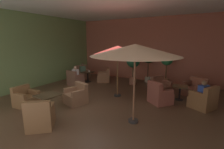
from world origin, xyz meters
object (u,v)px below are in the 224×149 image
armchair_front_left_east (83,74)px  patio_umbrella_center_beige (118,50)px  potted_tree_left_corner (133,64)px  potted_tree_mid_left (148,58)px  cafe_table_front_left (88,74)px  armchair_mid_center_south (159,95)px  armchair_mid_center_west (204,100)px  armchair_front_right_east (76,96)px  armchair_front_right_north (40,117)px  armchair_front_left_south (75,80)px  armchair_mid_center_east (161,87)px  patron_blue_shirt (204,90)px  patron_by_window (83,69)px  armchair_mid_center_north (195,89)px  patio_umbrella_tall_red (135,50)px  potted_tree_mid_right (167,64)px  armchair_front_right_south (26,99)px  cafe_table_mid_center (180,89)px  cafe_table_front_right (48,98)px  iced_drink_cup (89,71)px  armchair_front_left_north (104,77)px  patron_with_friend (75,73)px

armchair_front_left_east → patio_umbrella_center_beige: (3.77, -2.02, 1.82)m
potted_tree_left_corner → potted_tree_mid_left: 1.17m
cafe_table_front_left → armchair_mid_center_south: size_ratio=0.58×
armchair_front_left_east → armchair_mid_center_west: armchair_mid_center_west is taller
armchair_front_right_east → armchair_front_right_north: bearing=-78.2°
armchair_front_left_south → armchair_mid_center_west: (6.54, -0.09, 0.02)m
armchair_mid_center_east → patron_blue_shirt: bearing=-28.8°
patron_by_window → armchair_mid_center_north: bearing=-1.4°
armchair_mid_center_north → patio_umbrella_tall_red: size_ratio=0.41×
armchair_mid_center_south → potted_tree_mid_right: bearing=97.5°
cafe_table_front_left → armchair_front_right_east: size_ratio=0.67×
armchair_mid_center_east → armchair_front_right_south: bearing=-134.7°
armchair_front_right_south → armchair_mid_center_east: bearing=45.3°
armchair_front_right_north → armchair_mid_center_west: (4.14, 4.04, -0.00)m
armchair_front_right_north → armchair_front_left_east: bearing=119.0°
cafe_table_mid_center → patron_by_window: 6.42m
cafe_table_front_right → potted_tree_mid_right: bearing=62.9°
patio_umbrella_tall_red → iced_drink_cup: size_ratio=24.21×
armchair_mid_center_west → patron_blue_shirt: bearing=150.4°
cafe_table_mid_center → armchair_mid_center_north: size_ratio=0.58×
cafe_table_front_left → armchair_front_left_north: armchair_front_left_north is taller
patio_umbrella_tall_red → armchair_mid_center_south: bearing=81.7°
armchair_front_right_east → potted_tree_left_corner: potted_tree_left_corner is taller
armchair_mid_center_south → potted_tree_mid_right: potted_tree_mid_right is taller
cafe_table_front_left → patio_umbrella_center_beige: size_ratio=0.28×
patio_umbrella_tall_red → patron_by_window: size_ratio=4.29×
patio_umbrella_center_beige → armchair_mid_center_south: bearing=2.3°
armchair_front_right_south → patron_by_window: 5.01m
armchair_front_right_south → patron_blue_shirt: (6.04, 3.26, 0.42)m
patron_blue_shirt → patron_with_friend: (-6.50, 0.11, 0.01)m
armchair_front_right_north → patron_with_friend: patron_with_friend is taller
armchair_front_right_east → patron_by_window: 4.53m
patio_umbrella_center_beige → patron_with_friend: size_ratio=3.41×
cafe_table_front_right → armchair_mid_center_south: 4.36m
armchair_front_right_south → potted_tree_mid_right: size_ratio=0.46×
armchair_front_right_north → armchair_mid_center_west: armchair_front_right_north is taller
armchair_front_right_south → armchair_mid_center_west: armchair_mid_center_west is taller
patron_with_friend → iced_drink_cup: patron_with_friend is taller
armchair_mid_center_north → potted_tree_mid_left: (-2.73, 1.45, 1.17)m
armchair_mid_center_north → patron_by_window: bearing=178.6°
armchair_front_left_north → potted_tree_mid_left: size_ratio=0.51×
patron_blue_shirt → iced_drink_cup: (-6.27, 1.09, -0.03)m
patio_umbrella_tall_red → patio_umbrella_center_beige: size_ratio=1.14×
armchair_mid_center_east → iced_drink_cup: armchair_mid_center_east is taller
patio_umbrella_center_beige → patron_by_window: 4.47m
patio_umbrella_tall_red → patron_by_window: 6.84m
armchair_front_left_east → armchair_front_right_east: 4.56m
armchair_front_right_east → armchair_mid_center_north: armchair_mid_center_north is taller
patio_umbrella_tall_red → patio_umbrella_center_beige: patio_umbrella_tall_red is taller
patio_umbrella_center_beige → armchair_mid_center_west: bearing=6.1°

